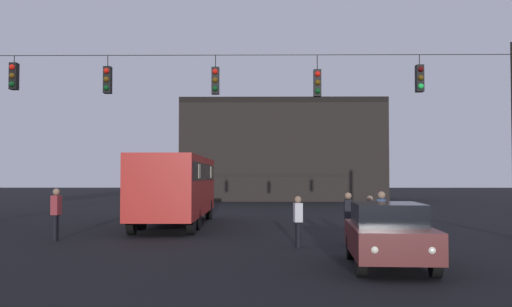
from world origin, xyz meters
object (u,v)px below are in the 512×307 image
Objects in this scene: car_near_right at (389,234)px; city_bus at (177,183)px; pedestrian_trailing at (370,217)px; pedestrian_crossing_center at (348,215)px; pedestrian_crossing_right at (298,219)px; pedestrian_near_bus at (56,211)px; pedestrian_crossing_left at (382,217)px.

city_bus is at bearing 118.97° from car_near_right.
pedestrian_crossing_center is at bearing -143.48° from pedestrian_trailing.
pedestrian_trailing is (2.41, 1.26, -0.02)m from pedestrian_crossing_right.
pedestrian_crossing_center is 0.94× the size of pedestrian_near_bus.
pedestrian_near_bus is 1.15× the size of pedestrian_trailing.
car_near_right is 2.84× the size of pedestrian_crossing_right.
pedestrian_crossing_right is 2.72m from pedestrian_trailing.
city_bus is at bearing 120.64° from pedestrian_crossing_right.
pedestrian_trailing is at bearing -43.73° from city_bus.
pedestrian_crossing_left is at bearing -57.01° from pedestrian_crossing_center.
car_near_right is at bearing -86.27° from pedestrian_crossing_center.
pedestrian_near_bus is (-8.01, 1.75, 0.13)m from pedestrian_crossing_right.
car_near_right is 4.77m from pedestrian_crossing_center.
city_bus is 9.63m from pedestrian_crossing_right.
pedestrian_trailing is (-0.03, 1.83, -0.12)m from pedestrian_crossing_left.
city_bus reaches higher than pedestrian_crossing_right.
pedestrian_crossing_right is at bearing -12.35° from pedestrian_near_bus.
pedestrian_trailing reaches higher than car_near_right.
pedestrian_near_bus is at bearing 167.65° from pedestrian_crossing_right.
pedestrian_crossing_left is 10.70m from pedestrian_near_bus.
pedestrian_crossing_left is at bearing -50.27° from city_bus.
city_bus is 2.49× the size of car_near_right.
city_bus is at bearing 130.74° from pedestrian_crossing_center.
pedestrian_near_bus reaches higher than pedestrian_trailing.
pedestrian_crossing_right is at bearing 166.87° from pedestrian_crossing_left.
pedestrian_near_bus is (-3.12, -6.48, -0.86)m from city_bus.
pedestrian_trailing is (7.29, -6.97, -1.01)m from city_bus.
pedestrian_crossing_right is (-1.63, -0.68, -0.06)m from pedestrian_crossing_center.
car_near_right is 11.52m from pedestrian_near_bus.
pedestrian_crossing_left is 1.50m from pedestrian_crossing_center.
pedestrian_near_bus reaches higher than car_near_right.
city_bus reaches higher than car_near_right.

